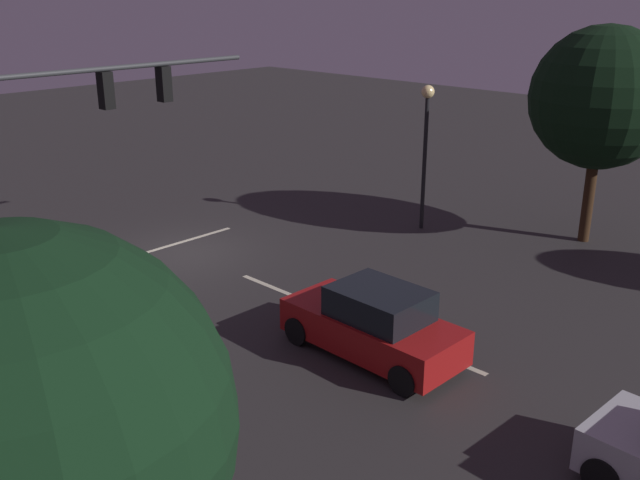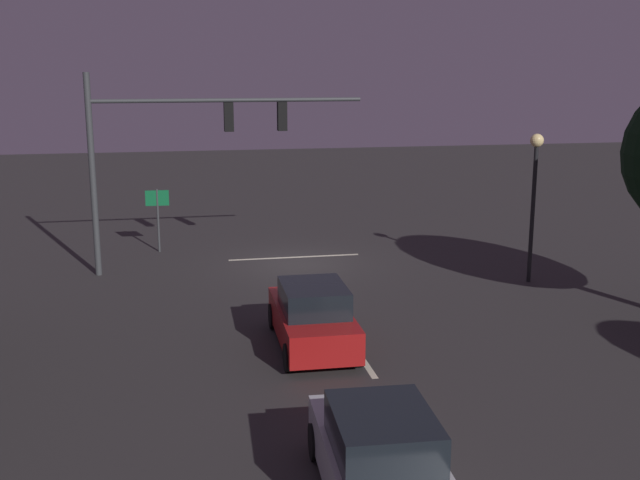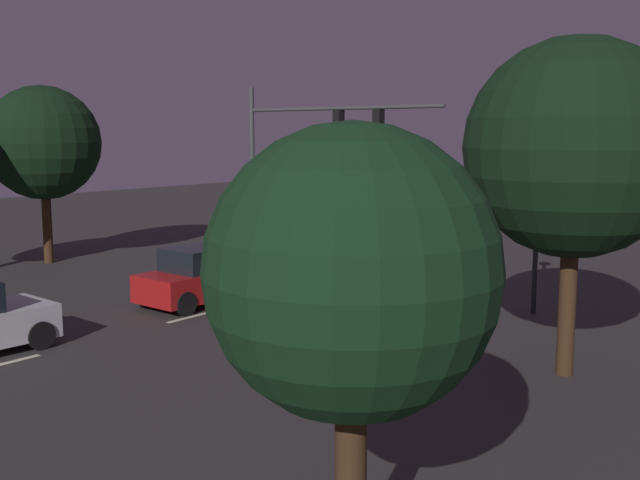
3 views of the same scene
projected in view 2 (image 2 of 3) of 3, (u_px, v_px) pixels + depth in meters
The scene contains 9 objects.
ground_plane at pixel (298, 263), 28.72m from camera, with size 80.00×80.00×0.00m, color #2D2B2B.
traffic_signal_assembly at pixel (181, 138), 26.62m from camera, with size 9.43×0.47×6.93m.
lane_dash_far at pixel (318, 293), 24.89m from camera, with size 2.20×0.16×0.01m, color beige.
lane_dash_mid at pixel (364, 361), 19.14m from camera, with size 2.20×0.16×0.01m, color beige.
stop_bar at pixel (294, 257), 29.56m from camera, with size 5.00×0.16×0.01m, color beige.
car_approaching at pixel (313, 317), 20.01m from camera, with size 1.96×4.39×1.70m.
car_distant at pixel (380, 459), 12.77m from camera, with size 2.07×4.44×1.70m.
street_lamp_left_kerb at pixel (535, 179), 25.47m from camera, with size 0.44×0.44×4.98m.
route_sign at pixel (158, 207), 30.07m from camera, with size 0.90×0.09×2.49m.
Camera 2 is at (4.49, 27.48, 7.13)m, focal length 43.53 mm.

